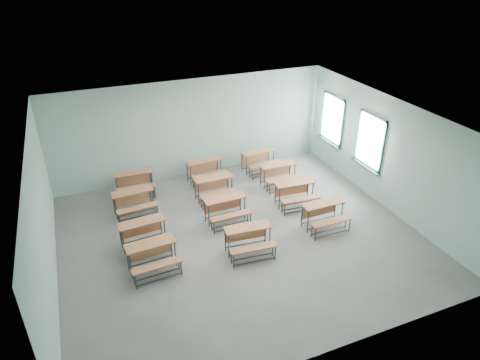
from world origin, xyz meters
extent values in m
cube|color=gray|center=(0.00, 0.00, -0.01)|extent=(9.00, 8.00, 0.02)
cube|color=silver|center=(0.00, 0.00, 3.21)|extent=(9.00, 8.00, 0.02)
cube|color=#9DC4BA|center=(0.00, 4.01, 1.60)|extent=(9.00, 0.02, 3.20)
cube|color=#9DC4BA|center=(0.00, -4.01, 1.60)|extent=(9.00, 0.02, 3.20)
cube|color=#9DC4BA|center=(-4.51, 0.00, 1.60)|extent=(0.02, 8.00, 3.20)
cube|color=#9DC4BA|center=(4.51, 0.00, 1.60)|extent=(0.02, 8.00, 3.20)
cube|color=#163F3B|center=(4.47, 2.80, 0.93)|extent=(0.06, 1.20, 0.06)
cube|color=#163F3B|center=(4.47, 2.80, 2.47)|extent=(0.06, 1.20, 0.06)
cube|color=#163F3B|center=(4.47, 2.23, 1.70)|extent=(0.06, 0.06, 1.60)
cube|color=#163F3B|center=(4.47, 3.37, 1.70)|extent=(0.06, 0.06, 1.60)
cube|color=#163F3B|center=(4.47, 2.80, 1.70)|extent=(0.04, 0.04, 1.48)
cube|color=#163F3B|center=(4.47, 2.80, 1.70)|extent=(0.04, 1.08, 0.04)
cube|color=#163F3B|center=(4.43, 2.80, 0.87)|extent=(0.14, 1.28, 0.04)
cube|color=white|center=(4.50, 2.80, 1.70)|extent=(0.01, 1.08, 1.48)
cube|color=#163F3B|center=(4.47, 0.80, 0.93)|extent=(0.06, 1.20, 0.06)
cube|color=#163F3B|center=(4.47, 0.80, 2.47)|extent=(0.06, 1.20, 0.06)
cube|color=#163F3B|center=(4.47, 0.23, 1.70)|extent=(0.06, 0.06, 1.60)
cube|color=#163F3B|center=(4.47, 1.37, 1.70)|extent=(0.06, 0.06, 1.60)
cube|color=#163F3B|center=(4.47, 0.80, 1.70)|extent=(0.04, 0.04, 1.48)
cube|color=#163F3B|center=(4.47, 0.80, 1.70)|extent=(0.04, 1.08, 0.04)
cube|color=#163F3B|center=(4.43, 0.80, 0.87)|extent=(0.14, 1.28, 0.04)
cube|color=white|center=(4.50, 0.80, 1.70)|extent=(0.01, 1.08, 1.48)
cube|color=#A9633D|center=(-2.38, -0.37, 0.70)|extent=(1.17, 0.45, 0.04)
cube|color=#A9633D|center=(-2.39, -0.19, 0.41)|extent=(1.09, 0.09, 0.39)
cylinder|color=#3C3F41|center=(-2.90, -0.55, 0.34)|extent=(0.04, 0.04, 0.68)
cylinder|color=#3C3F41|center=(-1.85, -0.49, 0.34)|extent=(0.04, 0.04, 0.68)
cylinder|color=#3C3F41|center=(-2.91, -0.25, 0.34)|extent=(0.04, 0.04, 0.68)
cylinder|color=#3C3F41|center=(-1.86, -0.18, 0.34)|extent=(0.04, 0.04, 0.68)
cube|color=#3C3F41|center=(-2.37, -0.52, 0.10)|extent=(1.05, 0.09, 0.03)
cube|color=#3C3F41|center=(-2.39, -0.21, 0.10)|extent=(1.05, 0.09, 0.03)
cube|color=#A9633D|center=(-2.35, -0.82, 0.41)|extent=(1.16, 0.31, 0.03)
cylinder|color=#3C3F41|center=(-2.87, -0.95, 0.20)|extent=(0.04, 0.04, 0.40)
cylinder|color=#3C3F41|center=(-1.82, -0.88, 0.20)|extent=(0.04, 0.04, 0.40)
cylinder|color=#3C3F41|center=(-2.88, -0.77, 0.20)|extent=(0.04, 0.04, 0.40)
cylinder|color=#3C3F41|center=(-1.83, -0.70, 0.20)|extent=(0.04, 0.04, 0.40)
cube|color=#3C3F41|center=(-2.35, -0.92, 0.08)|extent=(1.05, 0.09, 0.03)
cube|color=#3C3F41|center=(-2.36, -0.73, 0.08)|extent=(1.05, 0.09, 0.03)
cube|color=#A9633D|center=(-0.04, -0.60, 0.70)|extent=(1.18, 0.48, 0.04)
cube|color=#A9633D|center=(-0.03, -0.43, 0.41)|extent=(1.09, 0.12, 0.39)
cylinder|color=#3C3F41|center=(-0.58, -0.71, 0.34)|extent=(0.04, 0.04, 0.68)
cylinder|color=#3C3F41|center=(0.47, -0.80, 0.34)|extent=(0.04, 0.04, 0.68)
cylinder|color=#3C3F41|center=(-0.55, -0.40, 0.34)|extent=(0.04, 0.04, 0.68)
cylinder|color=#3C3F41|center=(0.49, -0.50, 0.34)|extent=(0.04, 0.04, 0.68)
cube|color=#3C3F41|center=(-0.06, -0.75, 0.10)|extent=(1.05, 0.12, 0.03)
cube|color=#3C3F41|center=(-0.03, -0.45, 0.10)|extent=(1.05, 0.12, 0.03)
cube|color=#A9633D|center=(-0.08, -1.06, 0.41)|extent=(1.16, 0.34, 0.03)
cylinder|color=#3C3F41|center=(-0.62, -1.10, 0.20)|extent=(0.04, 0.04, 0.40)
cylinder|color=#3C3F41|center=(0.43, -1.20, 0.20)|extent=(0.04, 0.04, 0.40)
cylinder|color=#3C3F41|center=(-0.60, -0.92, 0.20)|extent=(0.04, 0.04, 0.40)
cylinder|color=#3C3F41|center=(0.45, -1.02, 0.20)|extent=(0.04, 0.04, 0.40)
cube|color=#3C3F41|center=(-0.09, -1.15, 0.08)|extent=(1.05, 0.12, 0.03)
cube|color=#3C3F41|center=(-0.08, -0.97, 0.08)|extent=(1.05, 0.12, 0.03)
cube|color=#A9633D|center=(2.25, -0.34, 0.70)|extent=(1.15, 0.39, 0.04)
cube|color=#A9633D|center=(2.25, -0.17, 0.41)|extent=(1.09, 0.03, 0.39)
cylinder|color=#3C3F41|center=(1.73, -0.50, 0.34)|extent=(0.03, 0.03, 0.68)
cylinder|color=#3C3F41|center=(2.78, -0.49, 0.34)|extent=(0.03, 0.03, 0.68)
cylinder|color=#3C3F41|center=(1.73, -0.19, 0.34)|extent=(0.03, 0.03, 0.68)
cylinder|color=#3C3F41|center=(2.78, -0.19, 0.34)|extent=(0.03, 0.03, 0.68)
cube|color=#3C3F41|center=(2.25, -0.50, 0.10)|extent=(1.05, 0.04, 0.03)
cube|color=#3C3F41|center=(2.25, -0.19, 0.10)|extent=(1.05, 0.04, 0.03)
cube|color=#A9633D|center=(2.26, -0.80, 0.41)|extent=(1.15, 0.25, 0.03)
cylinder|color=#3C3F41|center=(1.73, -0.90, 0.20)|extent=(0.03, 0.03, 0.40)
cylinder|color=#3C3F41|center=(2.78, -0.89, 0.20)|extent=(0.03, 0.03, 0.40)
cylinder|color=#3C3F41|center=(1.73, -0.72, 0.20)|extent=(0.03, 0.03, 0.40)
cylinder|color=#3C3F41|center=(2.78, -0.71, 0.20)|extent=(0.03, 0.03, 0.40)
cube|color=#3C3F41|center=(2.26, -0.89, 0.08)|extent=(1.05, 0.04, 0.03)
cube|color=#3C3F41|center=(2.26, -0.71, 0.08)|extent=(1.05, 0.04, 0.03)
cube|color=#A9633D|center=(-2.40, 0.61, 0.70)|extent=(1.17, 0.47, 0.04)
cube|color=#A9633D|center=(-2.41, 0.79, 0.41)|extent=(1.09, 0.11, 0.39)
cylinder|color=#3C3F41|center=(-2.91, 0.42, 0.34)|extent=(0.04, 0.04, 0.68)
cylinder|color=#3C3F41|center=(-1.86, 0.50, 0.34)|extent=(0.04, 0.04, 0.68)
cylinder|color=#3C3F41|center=(-2.93, 0.72, 0.34)|extent=(0.04, 0.04, 0.68)
cylinder|color=#3C3F41|center=(-1.88, 0.81, 0.34)|extent=(0.04, 0.04, 0.68)
cube|color=#3C3F41|center=(-2.38, 0.46, 0.10)|extent=(1.05, 0.11, 0.03)
cube|color=#3C3F41|center=(-2.41, 0.76, 0.10)|extent=(1.05, 0.11, 0.03)
cube|color=#A9633D|center=(-2.36, 0.15, 0.41)|extent=(1.16, 0.33, 0.03)
cylinder|color=#3C3F41|center=(-2.88, 0.02, 0.20)|extent=(0.04, 0.04, 0.40)
cylinder|color=#3C3F41|center=(-1.83, 0.11, 0.20)|extent=(0.04, 0.04, 0.40)
cylinder|color=#3C3F41|center=(-2.89, 0.20, 0.20)|extent=(0.04, 0.04, 0.40)
cylinder|color=#3C3F41|center=(-1.84, 0.29, 0.20)|extent=(0.04, 0.04, 0.40)
cube|color=#3C3F41|center=(-2.35, 0.06, 0.08)|extent=(1.05, 0.11, 0.03)
cube|color=#3C3F41|center=(-2.37, 0.25, 0.08)|extent=(1.05, 0.11, 0.03)
cube|color=#A9633D|center=(-0.07, 0.91, 0.70)|extent=(1.15, 0.40, 0.04)
cube|color=#A9633D|center=(-0.08, 1.09, 0.41)|extent=(1.09, 0.04, 0.39)
cylinder|color=#3C3F41|center=(-0.60, 0.75, 0.34)|extent=(0.04, 0.04, 0.68)
cylinder|color=#3C3F41|center=(0.45, 0.77, 0.34)|extent=(0.04, 0.04, 0.68)
cylinder|color=#3C3F41|center=(-0.60, 1.05, 0.34)|extent=(0.04, 0.04, 0.68)
cylinder|color=#3C3F41|center=(0.45, 1.07, 0.34)|extent=(0.04, 0.04, 0.68)
cube|color=#3C3F41|center=(-0.07, 0.76, 0.10)|extent=(1.05, 0.05, 0.03)
cube|color=#3C3F41|center=(-0.08, 1.06, 0.10)|extent=(1.05, 0.05, 0.03)
cube|color=#A9633D|center=(-0.07, 0.45, 0.41)|extent=(1.15, 0.26, 0.03)
cylinder|color=#3C3F41|center=(-0.59, 0.35, 0.20)|extent=(0.04, 0.04, 0.40)
cylinder|color=#3C3F41|center=(0.46, 0.37, 0.20)|extent=(0.04, 0.04, 0.40)
cylinder|color=#3C3F41|center=(-0.59, 0.53, 0.20)|extent=(0.04, 0.04, 0.40)
cylinder|color=#3C3F41|center=(0.46, 0.55, 0.20)|extent=(0.04, 0.04, 0.40)
cube|color=#3C3F41|center=(-0.07, 0.36, 0.08)|extent=(1.05, 0.05, 0.03)
cube|color=#3C3F41|center=(-0.07, 0.54, 0.08)|extent=(1.05, 0.05, 0.03)
cube|color=#A9633D|center=(2.11, 0.96, 0.70)|extent=(1.17, 0.46, 0.04)
cube|color=#A9633D|center=(2.12, 1.13, 0.41)|extent=(1.09, 0.10, 0.39)
cylinder|color=#3C3F41|center=(1.57, 0.84, 0.34)|extent=(0.04, 0.04, 0.68)
cylinder|color=#3C3F41|center=(2.62, 0.77, 0.34)|extent=(0.04, 0.04, 0.68)
cylinder|color=#3C3F41|center=(1.59, 1.15, 0.34)|extent=(0.04, 0.04, 0.68)
cylinder|color=#3C3F41|center=(2.64, 1.07, 0.34)|extent=(0.04, 0.04, 0.68)
cube|color=#3C3F41|center=(2.10, 0.80, 0.10)|extent=(1.05, 0.10, 0.03)
cube|color=#3C3F41|center=(2.12, 1.11, 0.10)|extent=(1.05, 0.10, 0.03)
cube|color=#A9633D|center=(2.07, 0.50, 0.41)|extent=(1.16, 0.32, 0.03)
cylinder|color=#3C3F41|center=(1.54, 0.44, 0.20)|extent=(0.04, 0.04, 0.40)
cylinder|color=#3C3F41|center=(2.59, 0.37, 0.20)|extent=(0.04, 0.04, 0.40)
cylinder|color=#3C3F41|center=(1.56, 0.63, 0.20)|extent=(0.04, 0.04, 0.40)
cylinder|color=#3C3F41|center=(2.60, 0.55, 0.20)|extent=(0.04, 0.04, 0.40)
cube|color=#3C3F41|center=(2.07, 0.41, 0.08)|extent=(1.05, 0.10, 0.03)
cube|color=#3C3F41|center=(2.08, 0.59, 0.08)|extent=(1.05, 0.10, 0.03)
cube|color=#A9633D|center=(-2.34, 2.23, 0.70)|extent=(1.17, 0.46, 0.04)
cube|color=#A9633D|center=(-2.36, 2.41, 0.41)|extent=(1.09, 0.10, 0.39)
cylinder|color=#3C3F41|center=(-2.86, 2.05, 0.34)|extent=(0.04, 0.04, 0.68)
cylinder|color=#3C3F41|center=(-1.81, 2.12, 0.34)|extent=(0.04, 0.04, 0.68)
cylinder|color=#3C3F41|center=(-2.88, 2.35, 0.34)|extent=(0.04, 0.04, 0.68)
cylinder|color=#3C3F41|center=(-1.83, 2.42, 0.34)|extent=(0.04, 0.04, 0.68)
cube|color=#3C3F41|center=(-2.33, 2.08, 0.10)|extent=(1.05, 0.10, 0.03)
cube|color=#3C3F41|center=(-2.35, 2.39, 0.10)|extent=(1.05, 0.10, 0.03)
cube|color=#A9633D|center=(-2.31, 1.78, 0.41)|extent=(1.16, 0.32, 0.03)
cylinder|color=#3C3F41|center=(-2.83, 1.65, 0.20)|extent=(0.04, 0.04, 0.40)
cylinder|color=#3C3F41|center=(-1.78, 1.72, 0.20)|extent=(0.04, 0.04, 0.40)
cylinder|color=#3C3F41|center=(-2.84, 1.83, 0.20)|extent=(0.04, 0.04, 0.40)
cylinder|color=#3C3F41|center=(-1.79, 1.90, 0.20)|extent=(0.04, 0.04, 0.40)
cube|color=#3C3F41|center=(-2.30, 1.69, 0.08)|extent=(1.05, 0.10, 0.03)
cube|color=#3C3F41|center=(-2.32, 1.87, 0.08)|extent=(1.05, 0.10, 0.03)
cube|color=#A9633D|center=(0.02, 2.15, 0.70)|extent=(1.15, 0.40, 0.04)
cube|color=#A9633D|center=(0.02, 2.33, 0.41)|extent=(1.09, 0.04, 0.39)
cylinder|color=#3C3F41|center=(-0.50, 1.99, 0.34)|extent=(0.04, 0.04, 0.68)
cylinder|color=#3C3F41|center=(0.55, 2.01, 0.34)|extent=(0.04, 0.04, 0.68)
cylinder|color=#3C3F41|center=(-0.51, 2.29, 0.34)|extent=(0.04, 0.04, 0.68)
cylinder|color=#3C3F41|center=(0.55, 2.31, 0.34)|extent=(0.04, 0.04, 0.68)
cube|color=#3C3F41|center=(0.03, 2.00, 0.10)|extent=(1.05, 0.05, 0.03)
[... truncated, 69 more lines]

